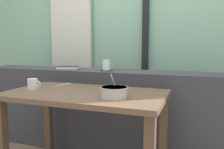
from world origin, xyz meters
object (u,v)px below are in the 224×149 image
object	(u,v)px
breakfast_table	(86,107)
fork_utensil	(63,84)
coaster_square	(107,70)
ceramic_mug	(33,84)
closed_book	(67,68)
juice_glass	(107,65)
soup_bowl	(114,92)

from	to	relation	value
breakfast_table	fork_utensil	size ratio (longest dim) A/B	6.84
coaster_square	ceramic_mug	xyz separation A→B (m)	(-0.38, -0.60, -0.06)
closed_book	fork_utensil	size ratio (longest dim) A/B	1.48
ceramic_mug	coaster_square	bearing A→B (deg)	57.76
juice_glass	fork_utensil	bearing A→B (deg)	-130.59
soup_bowl	fork_utensil	xyz separation A→B (m)	(-0.59, 0.33, -0.03)
soup_bowl	fork_utensil	bearing A→B (deg)	150.73
juice_glass	soup_bowl	xyz separation A→B (m)	(0.31, -0.65, -0.11)
breakfast_table	fork_utensil	bearing A→B (deg)	145.80
soup_bowl	ceramic_mug	world-z (taller)	soup_bowl
coaster_square	closed_book	distance (m)	0.43
coaster_square	closed_book	world-z (taller)	closed_book
breakfast_table	ceramic_mug	size ratio (longest dim) A/B	10.29
breakfast_table	juice_glass	size ratio (longest dim) A/B	11.65
juice_glass	ceramic_mug	size ratio (longest dim) A/B	0.88
breakfast_table	soup_bowl	bearing A→B (deg)	-22.24
fork_utensil	breakfast_table	bearing A→B (deg)	-21.76
fork_utensil	ceramic_mug	world-z (taller)	ceramic_mug
juice_glass	closed_book	bearing A→B (deg)	179.35
juice_glass	closed_book	size ratio (longest dim) A/B	0.40
closed_book	ceramic_mug	size ratio (longest dim) A/B	2.23
coaster_square	soup_bowl	world-z (taller)	soup_bowl
breakfast_table	juice_glass	bearing A→B (deg)	95.40
ceramic_mug	closed_book	bearing A→B (deg)	94.79
soup_bowl	ceramic_mug	bearing A→B (deg)	175.44
breakfast_table	closed_book	world-z (taller)	closed_book
coaster_square	breakfast_table	bearing A→B (deg)	-84.60
soup_bowl	breakfast_table	bearing A→B (deg)	157.76
juice_glass	fork_utensil	size ratio (longest dim) A/B	0.59
closed_book	fork_utensil	bearing A→B (deg)	-65.36
breakfast_table	ceramic_mug	bearing A→B (deg)	-173.23
ceramic_mug	fork_utensil	bearing A→B (deg)	69.98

